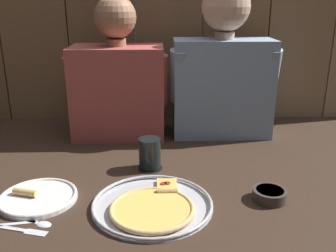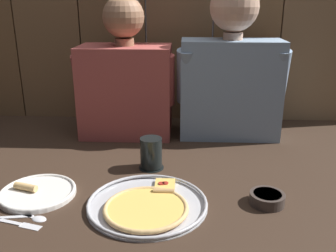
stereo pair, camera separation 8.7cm
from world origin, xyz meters
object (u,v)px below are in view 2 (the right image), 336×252
object	(u,v)px
dinner_plate	(38,192)
diner_left	(126,76)
diner_right	(231,66)
pizza_tray	(147,205)
dipping_bowl	(267,198)
drinking_glass	(151,153)

from	to	relation	value
dinner_plate	diner_left	xyz separation A→B (m)	(0.19, 0.56, 0.25)
diner_left	diner_right	world-z (taller)	diner_right
diner_right	diner_left	bearing A→B (deg)	-179.91
pizza_tray	dipping_bowl	distance (m)	0.35
drinking_glass	dipping_bowl	xyz separation A→B (m)	(0.36, -0.23, -0.04)
dipping_bowl	diner_left	xyz separation A→B (m)	(-0.50, 0.58, 0.24)
dipping_bowl	diner_left	distance (m)	0.80
dipping_bowl	diner_left	world-z (taller)	diner_left
dipping_bowl	diner_left	size ratio (longest dim) A/B	0.17
pizza_tray	drinking_glass	size ratio (longest dim) A/B	3.12
diner_right	drinking_glass	bearing A→B (deg)	-130.88
pizza_tray	dinner_plate	distance (m)	0.35
drinking_glass	diner_left	world-z (taller)	diner_left
diner_left	pizza_tray	bearing A→B (deg)	-76.35
drinking_glass	diner_left	distance (m)	0.43
drinking_glass	diner_right	bearing A→B (deg)	49.12
pizza_tray	diner_right	bearing A→B (deg)	64.70
drinking_glass	pizza_tray	bearing A→B (deg)	-87.30
dipping_bowl	diner_right	bearing A→B (deg)	95.44
dinner_plate	dipping_bowl	distance (m)	0.70
drinking_glass	diner_right	world-z (taller)	diner_right
pizza_tray	diner_left	bearing A→B (deg)	103.65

